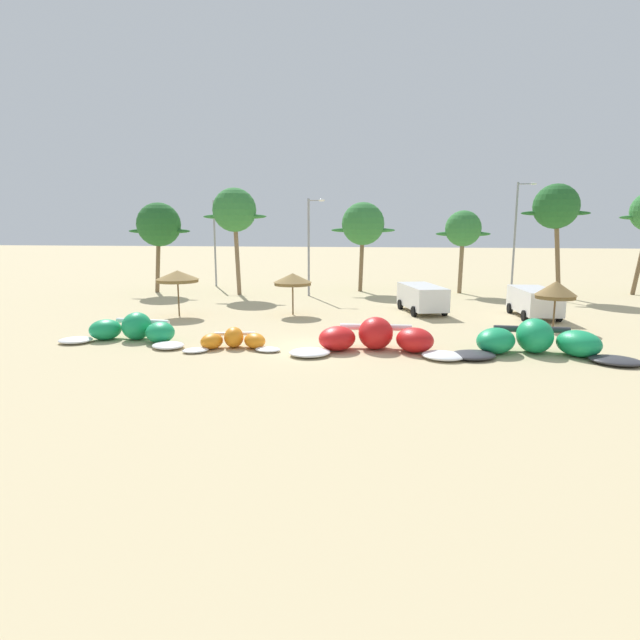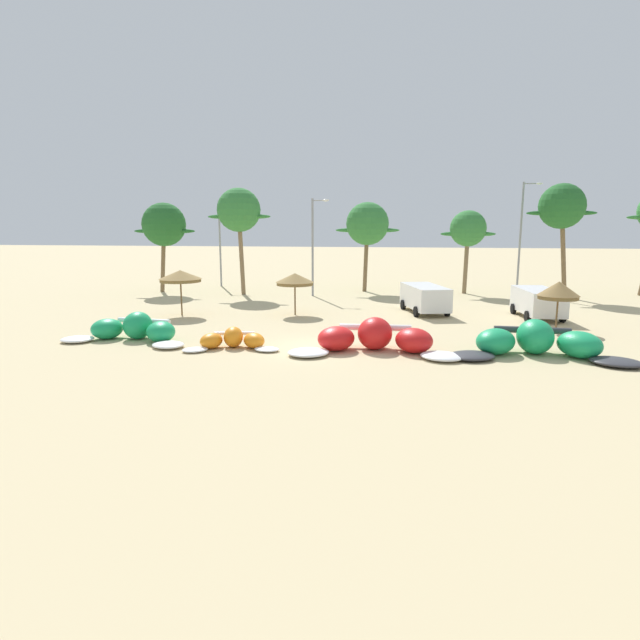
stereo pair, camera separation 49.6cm
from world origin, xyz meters
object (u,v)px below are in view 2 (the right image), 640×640
Objects in this scene: kite_left_of_center at (375,339)px; palm_left_of_gap at (367,224)px; palm_left at (239,211)px; lamppost_west at (221,238)px; kite_far_left at (134,330)px; beach_umbrella_near_palms at (559,290)px; kite_center at (537,342)px; beach_umbrella_middle at (295,279)px; lamppost_east_center at (522,232)px; palm_center_left at (468,229)px; parked_van at (537,301)px; beach_umbrella_near_van at (180,276)px; lamppost_west_center at (314,242)px; palm_center_right at (562,207)px; parked_car_second at (424,296)px; kite_left at (233,340)px; palm_leftmost at (164,225)px.

palm_left_of_gap reaches higher than kite_left_of_center.
palm_left reaches higher than lamppost_west.
beach_umbrella_near_palms is (21.94, 6.05, 1.74)m from kite_far_left.
beach_umbrella_middle is at bearing 144.83° from kite_center.
beach_umbrella_near_palms is 26.11m from palm_left.
palm_left_of_gap is at bearing 125.32° from beach_umbrella_near_palms.
lamppost_east_center is at bearing 45.38° from kite_far_left.
palm_center_left is 0.87× the size of lamppost_west.
beach_umbrella_near_palms is 4.64m from parked_van.
parked_van is 13.94m from lamppost_east_center.
kite_center is 16.06m from beach_umbrella_middle.
beach_umbrella_near_van is 13.27m from lamppost_west_center.
beach_umbrella_near_van is at bearing 96.03° from kite_far_left.
lamppost_east_center is at bearing 133.84° from palm_center_right.
palm_center_left is (3.89, 11.16, 4.43)m from parked_car_second.
parked_van is at bearing -7.39° from parked_car_second.
kite_far_left is at bearing -134.62° from lamppost_east_center.
kite_left is at bearing -95.19° from beach_umbrella_middle.
kite_left_of_center is 0.92× the size of palm_left.
kite_left is at bearing -145.13° from parked_van.
lamppost_west is (-16.41, 25.09, 4.05)m from kite_left_of_center.
beach_umbrella_middle is 0.29× the size of lamppost_east_center.
beach_umbrella_middle is 8.83m from parked_car_second.
palm_leftmost is 33.37m from palm_center_right.
kite_left_of_center is 7.24m from kite_center.
palm_leftmost is at bearing -176.90° from palm_center_right.
kite_left_of_center is 2.98× the size of beach_umbrella_middle.
kite_left is 27.44m from palm_center_left.
palm_center_right reaches higher than lamppost_west_center.
lamppost_east_center is (16.97, 14.63, 2.93)m from beach_umbrella_middle.
lamppost_west reaches higher than kite_far_left.
beach_umbrella_near_van is (-6.36, 8.52, 2.21)m from kite_left.
parked_car_second is at bearing 13.62° from beach_umbrella_near_van.
parked_car_second is 0.69× the size of palm_left_of_gap.
palm_leftmost is 0.82× the size of lamppost_east_center.
palm_leftmost is 0.95× the size of lamppost_west.
parked_van is 0.55× the size of palm_center_right.
kite_far_left is at bearing -80.51° from lamppost_west.
beach_umbrella_near_van is 18.92m from palm_left_of_gap.
beach_umbrella_near_palms reaches higher than parked_car_second.
lamppost_east_center reaches higher than palm_left.
palm_center_left is (13.22, 23.49, 5.14)m from kite_left.
kite_left_of_center reaches higher than kite_far_left.
kite_left_of_center is 1.04× the size of palm_left_of_gap.
beach_umbrella_middle reaches higher than kite_far_left.
kite_left is 15.48m from parked_car_second.
palm_left is 1.09× the size of lamppost_west.
palm_center_left is 23.02m from lamppost_west.
lamppost_east_center is at bearing 33.59° from beach_umbrella_near_van.
lamppost_west_center is (-19.84, -2.37, -2.79)m from palm_center_right.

